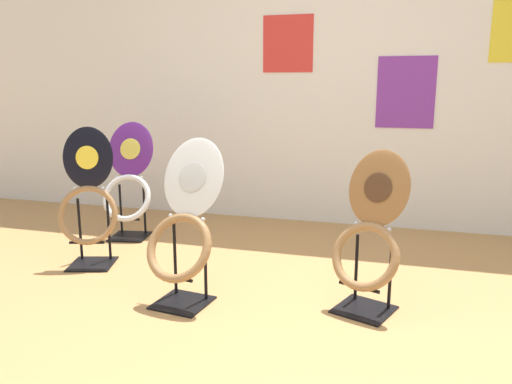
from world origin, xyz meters
TOP-DOWN VIEW (x-y plane):
  - ground_plane at (0.00, 0.00)m, footprint 14.00×14.00m
  - wall_back at (0.00, 2.35)m, footprint 8.00×0.07m
  - toilet_seat_display_purple_note at (-1.44, 1.49)m, footprint 0.42×0.39m
  - toilet_seat_display_jazz_black at (-1.36, 0.84)m, footprint 0.42×0.35m
  - toilet_seat_display_woodgrain at (0.45, 0.65)m, footprint 0.44×0.41m
  - toilet_seat_display_white_plain at (-0.52, 0.47)m, footprint 0.42×0.43m

SIDE VIEW (x-z plane):
  - ground_plane at x=0.00m, z-range 0.00..0.00m
  - toilet_seat_display_woodgrain at x=0.45m, z-range -0.03..0.82m
  - toilet_seat_display_white_plain at x=-0.52m, z-range -0.04..0.85m
  - toilet_seat_display_purple_note at x=-1.44m, z-range -0.03..0.87m
  - toilet_seat_display_jazz_black at x=-1.36m, z-range -0.01..0.90m
  - wall_back at x=0.00m, z-range 0.00..2.60m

